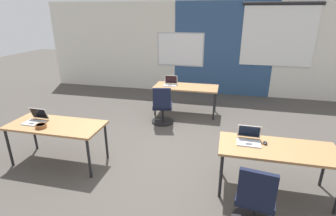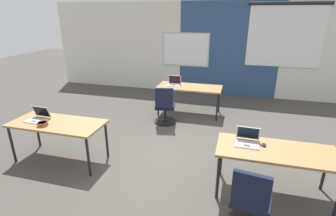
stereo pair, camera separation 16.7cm
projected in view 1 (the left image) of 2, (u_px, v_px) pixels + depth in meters
name	position (u px, v px, depth m)	size (l,w,h in m)	color
ground_plane	(166.00, 156.00, 4.72)	(24.00, 24.00, 0.00)	#47423D
back_wall_assembly	(198.00, 48.00, 8.04)	(10.00, 0.27, 2.80)	silver
desk_near_left	(56.00, 128.00, 4.32)	(1.60, 0.70, 0.72)	#A37547
desk_near_right	(277.00, 152.00, 3.57)	(1.60, 0.70, 0.72)	#A37547
desk_far_center	(186.00, 89.00, 6.50)	(1.60, 0.70, 0.72)	#A37547
laptop_far_left	(170.00, 83.00, 6.57)	(0.34, 0.28, 0.24)	silver
chair_far_left	(162.00, 109.00, 5.96)	(0.52, 0.57, 0.92)	black
laptop_near_right_inner	(249.00, 139.00, 3.70)	(0.34, 0.31, 0.23)	silver
mouse_near_right_inner	(265.00, 143.00, 3.65)	(0.06, 0.10, 0.03)	black
chair_near_right_inner	(255.00, 203.00, 3.02)	(0.52, 0.57, 0.92)	black
laptop_near_left_end	(36.00, 119.00, 4.36)	(0.34, 0.32, 0.23)	silver
snack_bowl	(41.00, 126.00, 4.15)	(0.18, 0.18, 0.06)	brown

